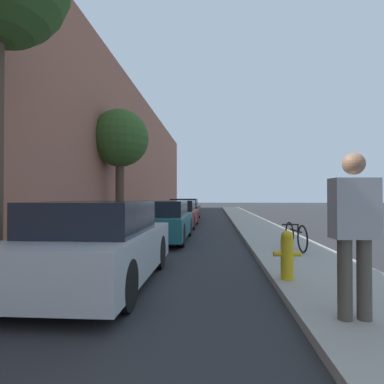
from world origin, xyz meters
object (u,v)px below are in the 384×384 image
(parked_car_red, at_px, (178,214))
(parked_car_black, at_px, (185,209))
(fire_hydrant, at_px, (287,254))
(parked_car_silver, at_px, (97,245))
(bicycle, at_px, (296,236))
(street_tree_far, at_px, (120,139))
(pedestrian, at_px, (354,225))
(parked_car_teal, at_px, (161,221))

(parked_car_red, bearing_deg, parked_car_black, 91.70)
(parked_car_black, height_order, fire_hydrant, parked_car_black)
(parked_car_red, height_order, fire_hydrant, parked_car_red)
(parked_car_silver, height_order, bicycle, parked_car_silver)
(parked_car_silver, xyz_separation_m, parked_car_red, (0.16, 10.26, -0.05))
(fire_hydrant, distance_m, bicycle, 3.10)
(street_tree_far, relative_size, pedestrian, 2.86)
(parked_car_teal, bearing_deg, parked_car_black, 90.89)
(fire_hydrant, bearing_deg, parked_car_silver, -178.06)
(parked_car_silver, height_order, street_tree_far, street_tree_far)
(parked_car_red, distance_m, street_tree_far, 4.39)
(street_tree_far, bearing_deg, parked_car_teal, -55.30)
(pedestrian, bearing_deg, parked_car_silver, 151.25)
(parked_car_silver, distance_m, pedestrian, 3.81)
(fire_hydrant, height_order, bicycle, fire_hydrant)
(parked_car_silver, relative_size, parked_car_black, 1.00)
(parked_car_teal, xyz_separation_m, pedestrian, (3.28, -6.86, 0.50))
(parked_car_red, height_order, bicycle, parked_car_red)
(parked_car_black, distance_m, fire_hydrant, 15.63)
(parked_car_teal, xyz_separation_m, bicycle, (3.79, -2.21, -0.18))
(parked_car_silver, height_order, parked_car_black, parked_car_silver)
(street_tree_far, bearing_deg, parked_car_black, 71.32)
(parked_car_red, distance_m, fire_hydrant, 10.57)
(parked_car_teal, height_order, street_tree_far, street_tree_far)
(parked_car_teal, xyz_separation_m, street_tree_far, (-2.41, 3.48, 3.33))
(parked_car_teal, distance_m, parked_car_red, 4.97)
(parked_car_silver, distance_m, parked_car_teal, 5.30)
(parked_car_teal, distance_m, fire_hydrant, 5.96)
(bicycle, bearing_deg, fire_hydrant, -111.28)
(fire_hydrant, bearing_deg, street_tree_far, 121.62)
(parked_car_silver, xyz_separation_m, parked_car_teal, (0.16, 5.29, -0.02))
(street_tree_far, height_order, fire_hydrant, street_tree_far)
(parked_car_silver, xyz_separation_m, pedestrian, (3.44, -1.57, 0.48))
(parked_car_teal, relative_size, fire_hydrant, 5.37)
(bicycle, bearing_deg, parked_car_black, 102.60)
(street_tree_far, bearing_deg, pedestrian, -61.20)
(fire_hydrant, bearing_deg, bicycle, 73.85)
(parked_car_red, xyz_separation_m, parked_car_black, (-0.15, 5.16, 0.03))
(parked_car_red, height_order, pedestrian, pedestrian)
(pedestrian, bearing_deg, parked_car_black, 97.19)
(parked_car_teal, xyz_separation_m, parked_car_black, (-0.16, 10.13, -0.00))
(parked_car_silver, bearing_deg, parked_car_red, 89.11)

